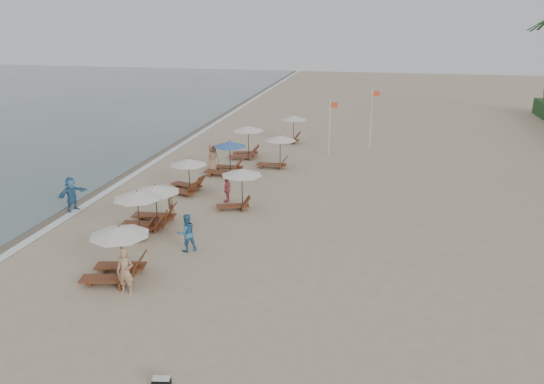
% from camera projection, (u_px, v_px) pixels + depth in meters
% --- Properties ---
extents(ground, '(160.00, 160.00, 0.00)m').
position_uv_depth(ground, '(265.00, 259.00, 22.82)').
color(ground, tan).
rests_on(ground, ground).
extents(wet_sand_band, '(3.20, 140.00, 0.01)m').
position_uv_depth(wet_sand_band, '(112.00, 176.00, 34.52)').
color(wet_sand_band, '#6B5E4C').
rests_on(wet_sand_band, ground).
extents(foam_line, '(0.50, 140.00, 0.02)m').
position_uv_depth(foam_line, '(130.00, 177.00, 34.26)').
color(foam_line, white).
rests_on(foam_line, ground).
extents(lounger_station_0, '(2.73, 2.36, 2.25)m').
position_uv_depth(lounger_station_0, '(116.00, 253.00, 20.74)').
color(lounger_station_0, brown).
rests_on(lounger_station_0, ground).
extents(lounger_station_1, '(2.48, 2.27, 2.23)m').
position_uv_depth(lounger_station_1, '(135.00, 212.00, 24.86)').
color(lounger_station_1, brown).
rests_on(lounger_station_1, ground).
extents(lounger_station_2, '(2.85, 2.43, 2.11)m').
position_uv_depth(lounger_station_2, '(151.00, 206.00, 26.10)').
color(lounger_station_2, brown).
rests_on(lounger_station_2, ground).
extents(lounger_station_3, '(2.60, 2.46, 2.06)m').
position_uv_depth(lounger_station_3, '(185.00, 176.00, 31.04)').
color(lounger_station_3, brown).
rests_on(lounger_station_3, ground).
extents(lounger_station_4, '(2.71, 2.17, 2.22)m').
position_uv_depth(lounger_station_4, '(226.00, 159.00, 34.68)').
color(lounger_station_4, brown).
rests_on(lounger_station_4, ground).
extents(lounger_station_5, '(2.62, 2.35, 2.38)m').
position_uv_depth(lounger_station_5, '(246.00, 141.00, 38.52)').
color(lounger_station_5, brown).
rests_on(lounger_station_5, ground).
extents(inland_station_0, '(2.57, 2.24, 2.22)m').
position_uv_depth(inland_station_0, '(239.00, 183.00, 28.22)').
color(inland_station_0, brown).
rests_on(inland_station_0, ground).
extents(inland_station_1, '(2.72, 2.24, 2.22)m').
position_uv_depth(inland_station_1, '(276.00, 149.00, 36.00)').
color(inland_station_1, brown).
rests_on(inland_station_1, ground).
extents(inland_station_2, '(2.82, 2.24, 2.22)m').
position_uv_depth(inland_station_2, '(290.00, 127.00, 43.14)').
color(inland_station_2, brown).
rests_on(inland_station_2, ground).
extents(beachgoer_near, '(0.68, 0.45, 1.83)m').
position_uv_depth(beachgoer_near, '(125.00, 271.00, 19.71)').
color(beachgoer_near, tan).
rests_on(beachgoer_near, ground).
extents(beachgoer_mid_a, '(1.07, 1.04, 1.74)m').
position_uv_depth(beachgoer_mid_a, '(187.00, 233.00, 23.32)').
color(beachgoer_mid_a, teal).
rests_on(beachgoer_mid_a, ground).
extents(beachgoer_mid_b, '(1.00, 1.18, 1.59)m').
position_uv_depth(beachgoer_mid_b, '(172.00, 204.00, 27.04)').
color(beachgoer_mid_b, olive).
rests_on(beachgoer_mid_b, ground).
extents(beachgoer_far_a, '(0.44, 0.91, 1.51)m').
position_uv_depth(beachgoer_far_a, '(227.00, 189.00, 29.51)').
color(beachgoer_far_a, '#CC5163').
rests_on(beachgoer_far_a, ground).
extents(beachgoer_far_b, '(0.98, 1.11, 1.90)m').
position_uv_depth(beachgoer_far_b, '(213.00, 158.00, 35.24)').
color(beachgoer_far_b, '#A87C5B').
rests_on(beachgoer_far_b, ground).
extents(waterline_walker, '(1.19, 1.82, 1.88)m').
position_uv_depth(waterline_walker, '(72.00, 194.00, 28.10)').
color(waterline_walker, teal).
rests_on(waterline_walker, ground).
extents(duffel_bag, '(0.55, 0.34, 0.29)m').
position_uv_depth(duffel_bag, '(162.00, 382.00, 14.93)').
color(duffel_bag, black).
rests_on(duffel_bag, ground).
extents(flag_pole_near, '(0.59, 0.08, 4.13)m').
position_uv_depth(flag_pole_near, '(330.00, 124.00, 39.21)').
color(flag_pole_near, silver).
rests_on(flag_pole_near, ground).
extents(flag_pole_far, '(0.60, 0.08, 4.71)m').
position_uv_depth(flag_pole_far, '(372.00, 116.00, 40.75)').
color(flag_pole_far, silver).
rests_on(flag_pole_far, ground).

